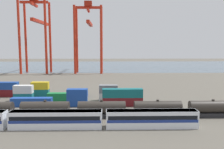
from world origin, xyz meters
TOP-DOWN VIEW (x-y plane):
  - ground_plane at (0.00, 40.00)m, footprint 420.00×420.00m
  - harbour_water at (0.00, 140.86)m, footprint 400.00×110.00m
  - passenger_train at (2.60, -18.67)m, footprint 62.53×3.14m
  - freight_tank_row at (12.50, -10.89)m, footprint 68.85×3.04m
  - shipping_container_2 at (-8.73, 0.68)m, footprint 12.10×2.44m
  - shipping_container_3 at (4.90, 0.68)m, footprint 6.04×2.44m
  - shipping_container_4 at (4.90, 0.68)m, footprint 6.04×2.44m
  - shipping_container_5 at (18.52, 0.68)m, footprint 12.10×2.44m
  - shipping_container_6 at (18.52, 0.68)m, footprint 12.10×2.44m
  - shipping_container_9 at (-13.49, 7.67)m, footprint 6.04×2.44m
  - shipping_container_10 at (-13.49, 7.67)m, footprint 6.04×2.44m
  - shipping_container_11 at (0.40, 7.67)m, footprint 12.10×2.44m
  - shipping_container_12 at (14.29, 7.67)m, footprint 6.04×2.44m
  - shipping_container_13 at (14.29, 7.67)m, footprint 6.04×2.44m
  - shipping_container_16 at (-23.83, 14.66)m, footprint 12.10×2.44m
  - shipping_container_17 at (-23.83, 14.66)m, footprint 12.10×2.44m
  - shipping_container_18 at (-9.97, 14.66)m, footprint 6.04×2.44m
  - shipping_container_19 at (-9.97, 14.66)m, footprint 6.04×2.44m
  - shipping_container_20 at (3.89, 14.66)m, footprint 6.04×2.44m
  - shipping_container_21 at (17.75, 14.66)m, footprint 6.04×2.44m
  - gantry_crane_west at (-32.39, 91.39)m, footprint 17.96×41.59m
  - gantry_crane_central at (2.01, 90.56)m, footprint 18.23×35.16m

SIDE VIEW (x-z plane):
  - ground_plane at x=0.00m, z-range 0.00..0.00m
  - harbour_water at x=0.00m, z-range 0.00..0.01m
  - shipping_container_2 at x=-8.73m, z-range 0.00..2.60m
  - shipping_container_3 at x=4.90m, z-range 0.00..2.60m
  - shipping_container_5 at x=18.52m, z-range 0.00..2.60m
  - shipping_container_9 at x=-13.49m, z-range 0.00..2.60m
  - shipping_container_11 at x=0.40m, z-range 0.00..2.60m
  - shipping_container_12 at x=14.29m, z-range 0.00..2.60m
  - shipping_container_16 at x=-23.83m, z-range 0.00..2.60m
  - shipping_container_18 at x=-9.97m, z-range 0.00..2.60m
  - shipping_container_20 at x=3.89m, z-range 0.00..2.60m
  - shipping_container_21 at x=17.75m, z-range 0.00..2.60m
  - passenger_train at x=2.60m, z-range 0.19..4.09m
  - freight_tank_row at x=12.50m, z-range -0.10..4.40m
  - shipping_container_4 at x=4.90m, z-range 2.60..5.20m
  - shipping_container_6 at x=18.52m, z-range 2.60..5.20m
  - shipping_container_10 at x=-13.49m, z-range 2.60..5.20m
  - shipping_container_13 at x=14.29m, z-range 2.60..5.20m
  - shipping_container_17 at x=-23.83m, z-range 2.60..5.20m
  - shipping_container_19 at x=-9.97m, z-range 2.60..5.20m
  - gantry_crane_central at x=2.01m, z-range 4.88..50.90m
  - gantry_crane_west at x=-32.39m, z-range 5.00..54.27m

